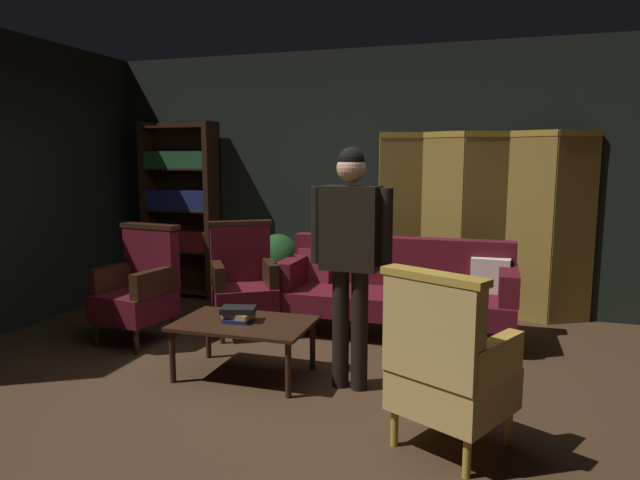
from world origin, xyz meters
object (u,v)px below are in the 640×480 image
at_px(armchair_gilt_accent, 447,366).
at_px(potted_plant, 278,266).
at_px(book_black_cloth, 238,310).
at_px(book_tan_leather, 239,315).
at_px(velvet_couch, 397,286).
at_px(coffee_table, 244,328).
at_px(folding_screen, 484,223).
at_px(armchair_wing_left, 139,287).
at_px(armchair_wing_right, 243,281).
at_px(book_navy_cloth, 239,319).
at_px(standing_figure, 351,246).
at_px(bookshelf, 181,207).

bearing_deg(armchair_gilt_accent, potted_plant, 128.20).
bearing_deg(book_black_cloth, book_tan_leather, 0.00).
relative_size(velvet_couch, coffee_table, 2.12).
xyz_separation_m(velvet_couch, book_tan_leather, (-0.96, -1.39, 0.02)).
relative_size(folding_screen, potted_plant, 2.60).
bearing_deg(coffee_table, folding_screen, 52.58).
relative_size(folding_screen, book_black_cloth, 8.49).
distance_m(armchair_wing_left, book_black_cloth, 1.30).
bearing_deg(potted_plant, book_black_cloth, -77.38).
xyz_separation_m(armchair_wing_right, book_navy_cloth, (0.43, -1.00, -0.06)).
xyz_separation_m(armchair_wing_left, potted_plant, (0.78, 1.38, -0.02)).
bearing_deg(standing_figure, bookshelf, 140.93).
bearing_deg(armchair_gilt_accent, armchair_wing_right, 140.31).
xyz_separation_m(bookshelf, potted_plant, (1.32, -0.25, -0.59)).
distance_m(velvet_couch, standing_figure, 1.48).
height_order(armchair_wing_left, standing_figure, standing_figure).
distance_m(standing_figure, potted_plant, 2.31).
distance_m(velvet_couch, armchair_wing_right, 1.44).
bearing_deg(velvet_couch, book_black_cloth, -124.66).
distance_m(bookshelf, standing_figure, 3.34).
xyz_separation_m(bookshelf, velvet_couch, (2.70, -0.74, -0.61)).
relative_size(armchair_gilt_accent, armchair_wing_left, 1.00).
bearing_deg(book_black_cloth, armchair_wing_right, 113.08).
xyz_separation_m(folding_screen, book_black_cloth, (-1.71, -2.18, -0.48)).
bearing_deg(velvet_couch, standing_figure, -94.60).
xyz_separation_m(coffee_table, book_navy_cloth, (-0.04, -0.00, 0.06)).
bearing_deg(bookshelf, folding_screen, 0.79).
distance_m(velvet_couch, book_navy_cloth, 1.69).
relative_size(armchair_wing_left, book_black_cloth, 4.14).
bearing_deg(coffee_table, armchair_wing_left, 158.48).
distance_m(armchair_wing_left, potted_plant, 1.59).
bearing_deg(book_navy_cloth, armchair_wing_right, 113.08).
relative_size(velvet_couch, armchair_gilt_accent, 2.04).
relative_size(bookshelf, armchair_wing_right, 1.97).
relative_size(folding_screen, armchair_wing_right, 2.05).
relative_size(armchair_wing_left, standing_figure, 0.61).
relative_size(folding_screen, book_navy_cloth, 10.95).
distance_m(coffee_table, book_navy_cloth, 0.07).
bearing_deg(book_black_cloth, potted_plant, 102.62).
height_order(bookshelf, armchair_gilt_accent, bookshelf).
distance_m(folding_screen, armchair_gilt_accent, 2.88).
distance_m(potted_plant, book_black_cloth, 1.92).
bearing_deg(book_tan_leather, standing_figure, 1.77).
bearing_deg(standing_figure, book_navy_cloth, -178.23).
height_order(coffee_table, potted_plant, potted_plant).
bearing_deg(potted_plant, book_navy_cloth, -77.38).
xyz_separation_m(armchair_gilt_accent, book_navy_cloth, (-1.57, 0.66, -0.06)).
distance_m(coffee_table, potted_plant, 1.93).
xyz_separation_m(potted_plant, book_navy_cloth, (0.42, -1.88, -0.04)).
distance_m(folding_screen, coffee_table, 2.81).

